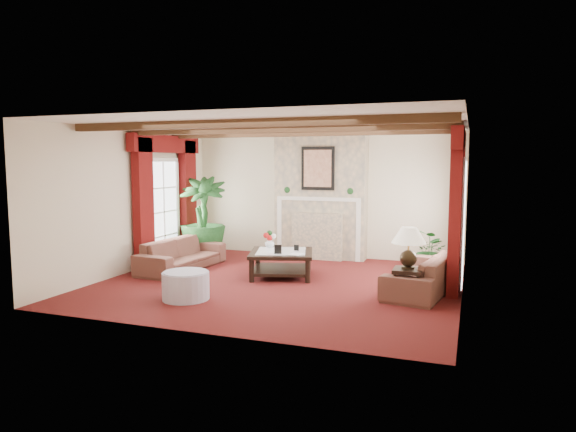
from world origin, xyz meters
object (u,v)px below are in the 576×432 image
at_px(side_table, 408,285).
at_px(coffee_table, 281,264).
at_px(ottoman, 186,286).
at_px(sofa_left, 182,249).
at_px(sofa_right, 423,267).
at_px(potted_palm, 203,235).

bearing_deg(side_table, coffee_table, 158.15).
xyz_separation_m(side_table, ottoman, (-3.21, -1.01, -0.04)).
bearing_deg(coffee_table, sofa_left, 165.50).
xyz_separation_m(sofa_right, coffee_table, (-2.54, 0.26, -0.17)).
xyz_separation_m(sofa_right, side_table, (-0.15, -0.70, -0.15)).
xyz_separation_m(sofa_left, ottoman, (1.22, -1.88, -0.18)).
relative_size(potted_palm, coffee_table, 1.79).
bearing_deg(coffee_table, side_table, -38.77).
bearing_deg(sofa_left, potted_palm, 13.60).
height_order(coffee_table, ottoman, coffee_table).
height_order(coffee_table, side_table, side_table).
bearing_deg(ottoman, potted_palm, 114.70).
distance_m(potted_palm, side_table, 5.05).
relative_size(coffee_table, ottoman, 1.57).
distance_m(sofa_left, side_table, 4.51).
bearing_deg(potted_palm, sofa_left, -81.06).
bearing_deg(side_table, sofa_right, 77.61).
distance_m(potted_palm, ottoman, 3.38).
height_order(sofa_left, coffee_table, sofa_left).
relative_size(sofa_right, potted_palm, 1.05).
height_order(sofa_left, potted_palm, potted_palm).
xyz_separation_m(sofa_left, potted_palm, (-0.18, 1.17, 0.10)).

